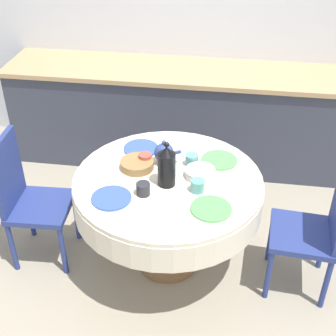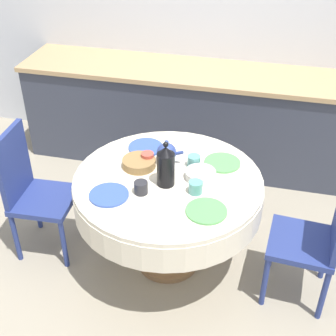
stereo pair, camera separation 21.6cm
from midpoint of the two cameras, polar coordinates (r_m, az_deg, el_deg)
ground_plane at (r=3.42m, az=1.84°, el=-11.26°), size 12.00×12.00×0.00m
wall_back at (r=4.24m, az=7.29°, el=18.44°), size 7.00×0.05×2.60m
kitchen_counter at (r=4.25m, az=5.87°, el=6.12°), size 3.24×0.64×0.89m
dining_table at (r=3.02m, az=2.05°, el=-3.28°), size 1.21×1.21×0.72m
chair_left at (r=3.02m, az=19.79°, el=-7.69°), size 0.43×0.43×0.95m
chair_right at (r=3.31m, az=-14.48°, el=-2.43°), size 0.42×0.42×0.95m
plate_near_left at (r=2.81m, az=-5.03°, el=-3.35°), size 0.24×0.24×0.01m
cup_near_left at (r=2.80m, az=-1.12°, el=-2.46°), size 0.08×0.08×0.08m
plate_near_right at (r=2.70m, az=7.00°, el=-5.29°), size 0.24×0.24×0.01m
cup_near_right at (r=2.82m, az=5.57°, el=-2.41°), size 0.08×0.08×0.08m
plate_far_left at (r=3.24m, az=-0.84°, el=2.51°), size 0.24×0.24×0.01m
cup_far_left at (r=3.07m, az=-0.49°, el=1.14°), size 0.08×0.08×0.08m
plate_far_right at (r=3.11m, az=8.61°, el=0.59°), size 0.24×0.24×0.01m
cup_far_right at (r=3.05m, az=5.20°, el=0.80°), size 0.08×0.08×0.08m
coffee_carafe at (r=2.82m, az=2.00°, el=0.16°), size 0.11×0.11×0.30m
teapot at (r=3.05m, az=1.87°, el=1.83°), size 0.18×0.13×0.17m
bread_basket at (r=3.04m, az=-1.53°, el=0.58°), size 0.22×0.22×0.05m
fruit_bowl at (r=2.95m, az=6.08°, el=-0.87°), size 0.19×0.19×0.05m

